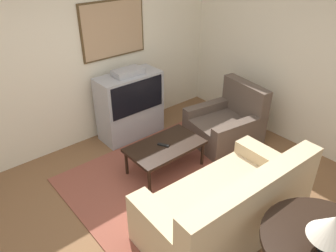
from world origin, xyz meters
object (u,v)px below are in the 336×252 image
(couch, at_px, (227,208))
(console_table, at_px, (325,248))
(table_lamp, at_px, (332,227))
(tv, at_px, (130,105))
(armchair, at_px, (226,125))
(coffee_table, at_px, (165,147))

(couch, xyz_separation_m, console_table, (-0.01, -1.05, 0.34))
(console_table, height_order, table_lamp, table_lamp)
(table_lamp, bearing_deg, couch, 84.57)
(tv, bearing_deg, armchair, -47.33)
(couch, height_order, console_table, couch)
(armchair, xyz_separation_m, coffee_table, (-1.24, 0.04, 0.09))
(couch, bearing_deg, coffee_table, -95.95)
(armchair, xyz_separation_m, console_table, (-1.43, -2.30, 0.38))
(armchair, bearing_deg, couch, -39.61)
(coffee_table, bearing_deg, tv, 80.65)
(couch, height_order, coffee_table, couch)
(tv, xyz_separation_m, coffee_table, (-0.18, -1.11, -0.17))
(table_lamp, bearing_deg, armchair, 56.76)
(coffee_table, relative_size, console_table, 0.98)
(console_table, distance_m, table_lamp, 0.34)
(couch, bearing_deg, table_lamp, 86.56)
(tv, height_order, console_table, tv)
(armchair, height_order, coffee_table, armchair)
(armchair, bearing_deg, coffee_table, -82.74)
(couch, distance_m, coffee_table, 1.30)
(armchair, bearing_deg, tv, -128.42)
(couch, distance_m, console_table, 1.10)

